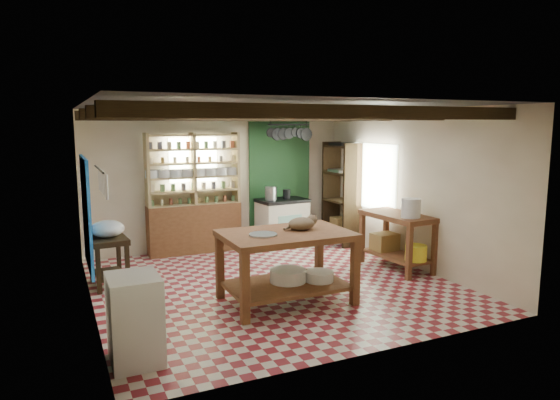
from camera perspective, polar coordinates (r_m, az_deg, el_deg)
name	(u,v)px	position (r m, az deg, el deg)	size (l,w,h in m)	color
floor	(272,285)	(7.52, -0.88, -9.63)	(5.00, 5.00, 0.02)	maroon
ceiling	(272,106)	(7.14, -0.93, 10.67)	(5.00, 5.00, 0.02)	#414145
wall_back	(219,180)	(9.54, -6.96, 2.28)	(5.00, 0.04, 2.60)	beige
wall_front	(373,231)	(5.06, 10.57, -3.47)	(5.00, 0.04, 2.60)	beige
wall_left	(88,210)	(6.63, -21.11, -1.04)	(0.04, 5.00, 2.60)	beige
wall_right	(410,188)	(8.52, 14.68, 1.30)	(0.04, 5.00, 2.60)	beige
ceiling_beams	(272,115)	(7.14, -0.93, 9.71)	(5.00, 3.80, 0.15)	black
blue_wall_patch	(87,214)	(7.55, -21.24, -1.46)	(0.04, 1.40, 1.60)	blue
green_wall_patch	(280,180)	(9.96, -0.03, 2.33)	(1.30, 0.04, 2.30)	#1B4521
window_back	(193,160)	(9.34, -9.90, 4.55)	(0.90, 0.02, 0.80)	white
window_right	(374,177)	(9.29, 10.71, 2.65)	(0.02, 1.30, 1.20)	white
utensil_rail	(100,181)	(5.38, -19.92, 2.06)	(0.06, 0.90, 0.28)	black
pot_rack	(289,133)	(9.52, 1.03, 7.65)	(0.86, 0.12, 0.36)	black
shelving_unit	(194,193)	(9.23, -9.83, 0.76)	(1.70, 0.34, 2.20)	tan
tall_rack	(341,193)	(9.89, 7.03, 0.76)	(0.40, 0.86, 2.00)	black
work_table	(286,267)	(6.68, 0.71, -7.66)	(1.67, 1.11, 0.95)	brown
stove	(282,222)	(9.76, 0.25, -2.53)	(0.93, 0.63, 0.91)	#EFE7CF
prep_table	(109,261)	(7.76, -18.96, -6.64)	(0.50, 0.72, 0.73)	black
white_cabinet	(135,319)	(5.27, -16.26, -12.94)	(0.49, 0.59, 0.88)	silver
right_counter	(397,241)	(8.39, 13.19, -4.60)	(0.64, 1.28, 0.91)	brown
cat	(302,224)	(6.69, 2.48, -2.71)	(0.37, 0.28, 0.17)	#856C4D
steel_tray	(263,235)	(6.37, -1.95, -3.96)	(0.36, 0.36, 0.02)	#AFAEB6
basin_large	(288,275)	(6.78, 0.91, -8.62)	(0.49, 0.49, 0.17)	silver
basin_small	(319,276)	(6.83, 4.53, -8.67)	(0.38, 0.38, 0.13)	silver
kettle_left	(271,193)	(9.54, -1.06, 0.77)	(0.22, 0.22, 0.26)	#AFAEB6
kettle_right	(287,194)	(9.72, 0.76, 0.69)	(0.14, 0.14, 0.18)	black
enamel_bowl	(107,229)	(7.65, -19.13, -3.13)	(0.48, 0.48, 0.24)	silver
white_bucket	(411,208)	(7.99, 14.72, -0.89)	(0.30, 0.30, 0.30)	silver
wicker_basket	(385,242)	(8.63, 11.86, -4.68)	(0.41, 0.33, 0.29)	olive
yellow_tub	(416,253)	(8.09, 15.27, -5.85)	(0.33, 0.33, 0.24)	yellow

